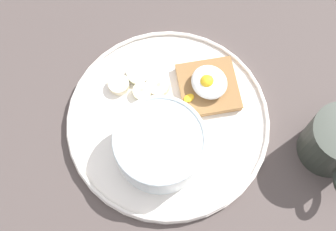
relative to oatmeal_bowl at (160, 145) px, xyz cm
name	(u,v)px	position (x,y,z in cm)	size (l,w,h in cm)	color
ground_plane	(168,125)	(3.41, -3.48, -4.90)	(120.00, 120.00, 2.00)	#4A3F3D
plate	(168,121)	(3.41, -3.48, -3.10)	(29.84, 29.84, 1.60)	silver
oatmeal_bowl	(160,145)	(0.00, 0.00, 0.00)	(12.71, 12.71, 5.90)	white
toast_slice	(208,87)	(4.42, -11.23, -2.15)	(11.25, 11.25, 1.34)	olive
poached_egg	(209,82)	(4.41, -11.14, -0.32)	(5.56, 7.04, 2.97)	white
banana_slice_front	(142,91)	(9.15, -2.53, -2.20)	(3.86, 3.79, 1.65)	beige
banana_slice_left	(159,86)	(8.51, -5.12, -2.18)	(3.44, 3.58, 1.74)	beige
banana_slice_back	(119,85)	(11.98, -0.20, -2.28)	(3.70, 3.70, 1.30)	beige
banana_slice_right	(138,74)	(11.97, -3.59, -2.21)	(3.64, 3.51, 1.65)	#EDEDC8
coffee_mug	(335,142)	(-12.52, -20.52, 0.34)	(10.82, 8.65, 8.25)	#292E27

